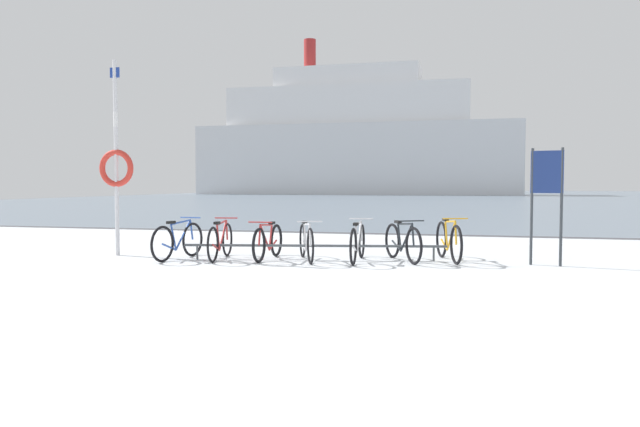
{
  "coord_description": "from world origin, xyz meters",
  "views": [
    {
      "loc": [
        1.47,
        -7.08,
        1.46
      ],
      "look_at": [
        -1.78,
        6.08,
        0.78
      ],
      "focal_mm": 33.31,
      "sensor_mm": 36.0,
      "label": 1
    }
  ],
  "objects": [
    {
      "name": "ground",
      "position": [
        0.0,
        53.9,
        -0.04
      ],
      "size": [
        80.0,
        132.0,
        0.08
      ],
      "color": "silver"
    },
    {
      "name": "bike_rack",
      "position": [
        -1.33,
        3.78,
        0.27
      ],
      "size": [
        4.93,
        0.98,
        0.31
      ],
      "color": "#4C5156",
      "rests_on": "ground"
    },
    {
      "name": "bicycle_0",
      "position": [
        -3.92,
        3.33,
        0.36
      ],
      "size": [
        0.46,
        1.65,
        0.8
      ],
      "color": "black",
      "rests_on": "ground"
    },
    {
      "name": "bicycle_1",
      "position": [
        -3.12,
        3.51,
        0.36
      ],
      "size": [
        0.46,
        1.65,
        0.79
      ],
      "color": "black",
      "rests_on": "ground"
    },
    {
      "name": "bicycle_2",
      "position": [
        -2.22,
        3.69,
        0.34
      ],
      "size": [
        0.46,
        1.65,
        0.76
      ],
      "color": "black",
      "rests_on": "ground"
    },
    {
      "name": "bicycle_3",
      "position": [
        -1.46,
        3.7,
        0.36
      ],
      "size": [
        0.75,
        1.58,
        0.78
      ],
      "color": "black",
      "rests_on": "ground"
    },
    {
      "name": "bicycle_4",
      "position": [
        -0.49,
        3.82,
        0.36
      ],
      "size": [
        0.46,
        1.75,
        0.79
      ],
      "color": "black",
      "rests_on": "ground"
    },
    {
      "name": "bicycle_5",
      "position": [
        0.32,
        4.06,
        0.36
      ],
      "size": [
        0.87,
        1.49,
        0.8
      ],
      "color": "black",
      "rests_on": "ground"
    },
    {
      "name": "bicycle_6",
      "position": [
        1.16,
        4.33,
        0.38
      ],
      "size": [
        0.63,
        1.69,
        0.84
      ],
      "color": "black",
      "rests_on": "ground"
    },
    {
      "name": "info_sign",
      "position": [
        2.85,
        4.08,
        1.43
      ],
      "size": [
        0.55,
        0.14,
        2.09
      ],
      "color": "#33383D",
      "rests_on": "ground"
    },
    {
      "name": "rescue_post",
      "position": [
        -5.41,
        3.6,
        1.87
      ],
      "size": [
        0.76,
        0.12,
        3.94
      ],
      "color": "silver",
      "rests_on": "ground"
    },
    {
      "name": "ferry_ship",
      "position": [
        -13.6,
        72.87,
        7.15
      ],
      "size": [
        43.15,
        9.33,
        21.31
      ],
      "color": "silver",
      "rests_on": "ground"
    }
  ]
}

